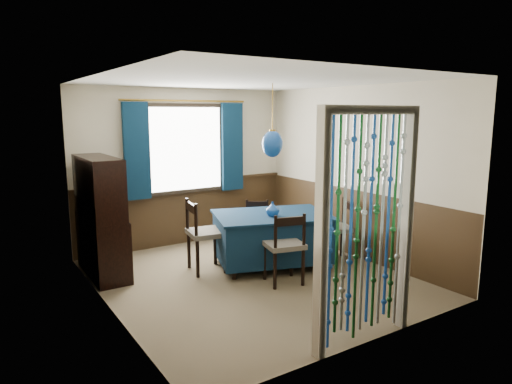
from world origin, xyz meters
TOP-DOWN VIEW (x-y plane):
  - floor at (0.00, 0.00)m, footprint 4.00×4.00m
  - ceiling at (0.00, 0.00)m, footprint 4.00×4.00m
  - wall_back at (0.00, 2.00)m, footprint 3.60×0.00m
  - wall_front at (0.00, -2.00)m, footprint 3.60×0.00m
  - wall_left at (-1.80, 0.00)m, footprint 0.00×4.00m
  - wall_right at (1.80, 0.00)m, footprint 0.00×4.00m
  - wainscot_back at (0.00, 1.99)m, footprint 3.60×0.00m
  - wainscot_front at (0.00, -1.99)m, footprint 3.60×0.00m
  - wainscot_left at (-1.79, 0.00)m, footprint 0.00×4.00m
  - wainscot_right at (1.79, 0.00)m, footprint 0.00×4.00m
  - window at (0.00, 1.95)m, footprint 1.32×0.12m
  - doorway at (0.00, -1.94)m, footprint 1.16×0.12m
  - dining_table at (0.49, 0.26)m, footprint 1.80×1.50m
  - chair_near at (0.25, -0.37)m, footprint 0.54×0.53m
  - chair_far at (0.66, 0.89)m, footprint 0.54×0.54m
  - chair_left at (-0.38, 0.59)m, footprint 0.53×0.55m
  - chair_right at (1.43, -0.04)m, footprint 0.57×0.58m
  - sideboard at (-1.57, 1.20)m, footprint 0.42×1.20m
  - pendant_lamp at (0.49, 0.26)m, footprint 0.29×0.29m
  - vase_table at (0.43, 0.16)m, footprint 0.23×0.23m
  - bowl_shelf at (-1.51, 1.02)m, footprint 0.24×0.24m
  - vase_sideboard at (-1.51, 1.47)m, footprint 0.19×0.19m

SIDE VIEW (x-z plane):
  - floor at x=0.00m, z-range 0.00..0.00m
  - chair_far at x=0.66m, z-range 0.03..0.83m
  - dining_table at x=0.49m, z-range 0.06..0.80m
  - chair_right at x=1.43m, z-range 0.03..0.92m
  - chair_near at x=0.25m, z-range 0.03..0.95m
  - wainscot_back at x=0.00m, z-range -1.30..2.30m
  - wainscot_front at x=0.00m, z-range -1.30..2.30m
  - wainscot_left at x=-1.79m, z-range -1.50..2.50m
  - wainscot_right at x=1.79m, z-range -1.50..2.50m
  - chair_left at x=-0.38m, z-range 0.03..1.01m
  - sideboard at x=-1.57m, z-range -0.23..1.34m
  - vase_table at x=0.43m, z-range 0.74..0.92m
  - vase_sideboard at x=-1.51m, z-range 0.78..0.96m
  - doorway at x=0.00m, z-range -0.04..2.14m
  - bowl_shelf at x=-1.51m, z-range 1.07..1.13m
  - wall_back at x=0.00m, z-range -0.55..3.05m
  - wall_front at x=0.00m, z-range -0.55..3.05m
  - wall_left at x=-1.80m, z-range -0.75..3.25m
  - wall_right at x=1.80m, z-range -0.75..3.25m
  - window at x=0.00m, z-range 0.84..2.26m
  - pendant_lamp at x=0.49m, z-range 1.22..2.19m
  - ceiling at x=0.00m, z-range 2.50..2.50m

